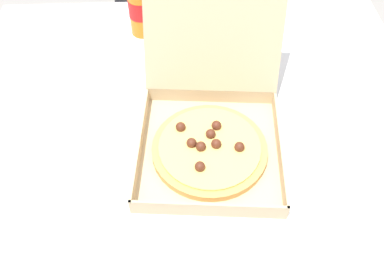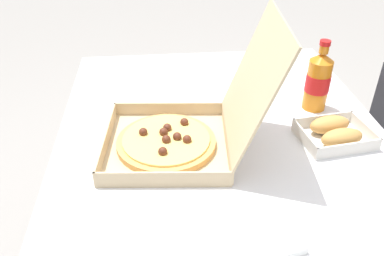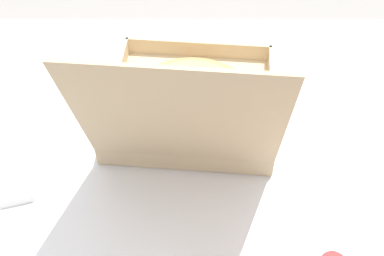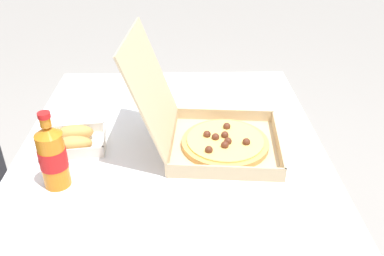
% 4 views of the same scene
% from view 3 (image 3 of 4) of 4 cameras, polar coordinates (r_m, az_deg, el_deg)
% --- Properties ---
extents(dining_table, '(1.22, 0.95, 0.74)m').
position_cam_3_polar(dining_table, '(1.06, 1.39, -7.14)').
color(dining_table, white).
rests_on(dining_table, ground_plane).
extents(pizza_box_open, '(0.37, 0.47, 0.36)m').
position_cam_3_polar(pizza_box_open, '(1.04, -0.23, 2.47)').
color(pizza_box_open, tan).
rests_on(pizza_box_open, dining_table).
extents(napkin_pile, '(0.14, 0.14, 0.02)m').
position_cam_3_polar(napkin_pile, '(1.03, -19.97, -5.45)').
color(napkin_pile, white).
rests_on(napkin_pile, dining_table).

